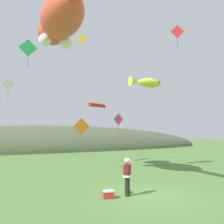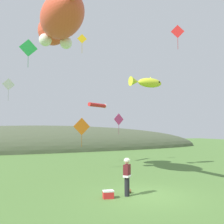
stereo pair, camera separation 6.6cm
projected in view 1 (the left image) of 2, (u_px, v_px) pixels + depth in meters
The scene contains 14 objects.
ground_plane at pixel (147, 196), 11.84m from camera, with size 120.00×120.00×0.00m, color #517A38.
distant_hill_ridge at pixel (25, 151), 37.01m from camera, with size 61.55×14.81×7.57m.
festival_attendant at pixel (127, 176), 11.83m from camera, with size 0.49×0.47×1.77m.
kite_spool at pixel (129, 191), 12.30m from camera, with size 0.12×0.22×0.22m.
picnic_cooler at pixel (109, 194), 11.40m from camera, with size 0.54×0.42×0.36m.
kite_giant_cat at pixel (59, 21), 16.47m from camera, with size 2.63×9.28×2.81m.
kite_fish_windsock at pixel (146, 82), 20.63m from camera, with size 2.94×0.84×0.91m.
kite_tube_streamer at pixel (97, 105), 23.52m from camera, with size 2.18×1.40×0.44m.
kite_diamond_red at pixel (177, 32), 19.49m from camera, with size 0.95×0.50×1.96m.
kite_diamond_orange at pixel (81, 127), 19.44m from camera, with size 1.37×0.09×2.27m.
kite_diamond_gold at pixel (82, 39), 22.33m from camera, with size 0.84×0.22×1.76m.
kite_diamond_green at pixel (28, 48), 20.57m from camera, with size 1.48×0.05×2.38m.
kite_diamond_white at pixel (8, 85), 21.12m from camera, with size 1.03×0.22×1.94m.
kite_diamond_pink at pixel (118, 119), 24.39m from camera, with size 1.16×0.24×2.07m.
Camera 1 is at (-6.52, -10.32, 3.14)m, focal length 40.00 mm.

